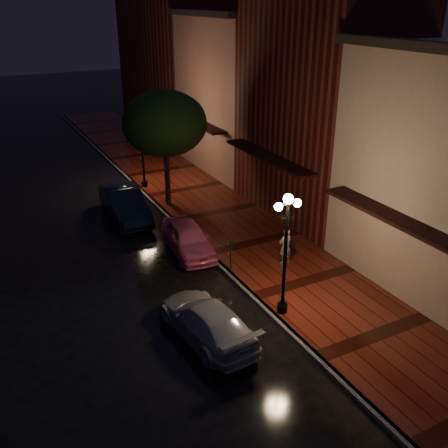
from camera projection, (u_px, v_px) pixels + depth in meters
ground at (209, 256)px, 21.04m from camera, size 120.00×120.00×0.00m
sidewalk at (255, 243)px, 21.96m from camera, size 4.50×60.00×0.15m
curb at (209, 255)px, 21.01m from camera, size 0.25×60.00×0.15m
storefront_mid at (323, 102)px, 23.32m from camera, size 5.00×8.00×11.00m
storefront_far at (239, 96)px, 30.17m from camera, size 5.00×8.00×9.00m
storefront_extra at (175, 68)px, 38.02m from camera, size 5.00×12.00×10.00m
streetlamp_near at (286, 248)px, 16.08m from camera, size 0.96×0.36×4.31m
streetlamp_far at (142, 144)px, 27.35m from camera, size 0.96×0.36×4.31m
street_tree at (165, 125)px, 24.35m from camera, size 4.16×4.16×5.80m
pink_car at (188, 238)px, 21.12m from camera, size 1.91×3.98×1.31m
navy_car at (125, 204)px, 24.33m from camera, size 1.83×4.72×1.53m
silver_car at (207, 320)px, 15.82m from camera, size 2.14×4.41×1.24m
woman_with_umbrella at (286, 232)px, 19.56m from camera, size 0.89×0.91×2.16m
parking_meter at (231, 252)px, 19.39m from camera, size 0.14×0.12×1.29m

